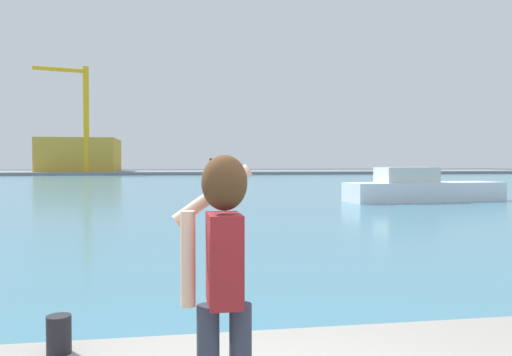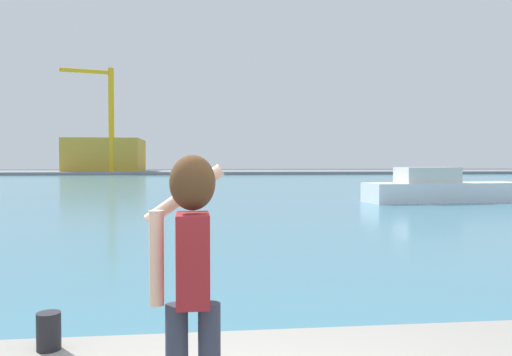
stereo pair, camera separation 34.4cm
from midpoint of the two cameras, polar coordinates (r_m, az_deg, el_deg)
name	(u,v)px [view 1 (the left image)]	position (r m, az deg, el deg)	size (l,w,h in m)	color
ground_plane	(180,183)	(53.01, -8.81, -0.55)	(220.00, 220.00, 0.00)	#334751
harbor_water	(180,182)	(55.00, -8.83, -0.46)	(140.00, 100.00, 0.02)	teal
far_shore_dock	(177,172)	(94.98, -9.07, 0.63)	(140.00, 20.00, 0.52)	gray
person_photographer	(222,265)	(3.14, -7.02, -9.77)	(0.52, 0.55, 1.74)	#2D3342
harbor_bollard	(59,335)	(5.03, -23.38, -16.00)	(0.21, 0.21, 0.34)	black
boat_moored	(421,189)	(28.94, 17.91, -1.17)	(8.98, 3.07, 1.86)	white
warehouse_left	(81,155)	(97.66, -19.39, 2.48)	(13.24, 13.35, 5.94)	gold
port_crane	(81,110)	(91.44, -19.31, 7.26)	(8.65, 3.05, 17.98)	yellow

